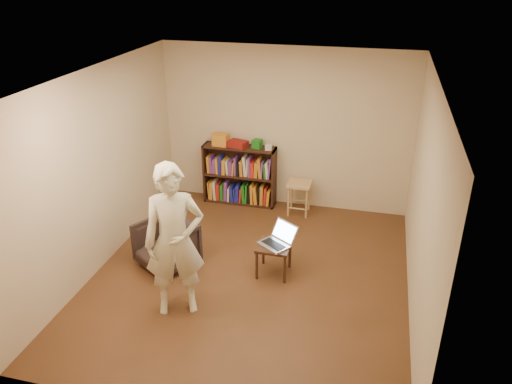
% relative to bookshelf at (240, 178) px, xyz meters
% --- Properties ---
extents(floor, '(4.50, 4.50, 0.00)m').
position_rel_bookshelf_xyz_m(floor, '(0.72, -2.09, -0.44)').
color(floor, '#4C2F18').
rests_on(floor, ground).
extents(ceiling, '(4.50, 4.50, 0.00)m').
position_rel_bookshelf_xyz_m(ceiling, '(0.72, -2.09, 2.16)').
color(ceiling, white).
rests_on(ceiling, wall_back).
extents(wall_back, '(4.00, 0.00, 4.00)m').
position_rel_bookshelf_xyz_m(wall_back, '(0.72, 0.16, 0.86)').
color(wall_back, beige).
rests_on(wall_back, floor).
extents(wall_left, '(0.00, 4.50, 4.50)m').
position_rel_bookshelf_xyz_m(wall_left, '(-1.28, -2.09, 0.86)').
color(wall_left, beige).
rests_on(wall_left, floor).
extents(wall_right, '(0.00, 4.50, 4.50)m').
position_rel_bookshelf_xyz_m(wall_right, '(2.72, -2.09, 0.86)').
color(wall_right, beige).
rests_on(wall_right, floor).
extents(bookshelf, '(1.20, 0.30, 1.00)m').
position_rel_bookshelf_xyz_m(bookshelf, '(0.00, 0.00, 0.00)').
color(bookshelf, black).
rests_on(bookshelf, floor).
extents(box_yellow, '(0.25, 0.18, 0.20)m').
position_rel_bookshelf_xyz_m(box_yellow, '(-0.31, -0.03, 0.66)').
color(box_yellow, orange).
rests_on(box_yellow, bookshelf).
extents(red_cloth, '(0.34, 0.28, 0.10)m').
position_rel_bookshelf_xyz_m(red_cloth, '(-0.02, -0.02, 0.61)').
color(red_cloth, maroon).
rests_on(red_cloth, bookshelf).
extents(box_green, '(0.16, 0.16, 0.14)m').
position_rel_bookshelf_xyz_m(box_green, '(0.30, 0.00, 0.63)').
color(box_green, '#1D6C1C').
rests_on(box_green, bookshelf).
extents(box_white, '(0.12, 0.12, 0.08)m').
position_rel_bookshelf_xyz_m(box_white, '(0.49, -0.04, 0.60)').
color(box_white, beige).
rests_on(box_white, bookshelf).
extents(stool, '(0.37, 0.37, 0.54)m').
position_rel_bookshelf_xyz_m(stool, '(1.03, -0.16, -0.01)').
color(stool, tan).
rests_on(stool, floor).
extents(armchair, '(0.93, 0.93, 0.63)m').
position_rel_bookshelf_xyz_m(armchair, '(-0.43, -2.09, -0.13)').
color(armchair, '#2F221F').
rests_on(armchair, floor).
extents(side_table, '(0.42, 0.42, 0.43)m').
position_rel_bookshelf_xyz_m(side_table, '(1.00, -1.93, -0.08)').
color(side_table, black).
rests_on(side_table, floor).
extents(laptop, '(0.54, 0.54, 0.25)m').
position_rel_bookshelf_xyz_m(laptop, '(1.04, -1.89, 0.05)').
color(laptop, silver).
rests_on(laptop, side_table).
extents(person, '(0.79, 0.67, 1.84)m').
position_rel_bookshelf_xyz_m(person, '(0.07, -2.91, 0.48)').
color(person, beige).
rests_on(person, floor).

